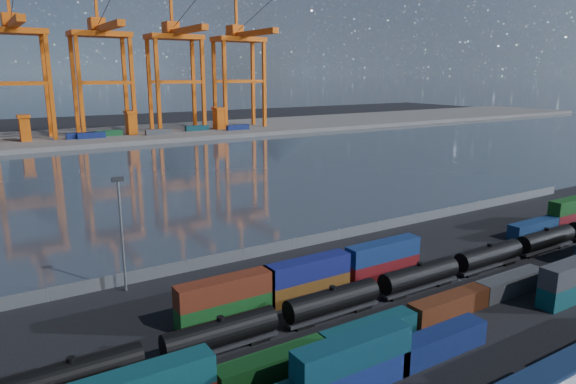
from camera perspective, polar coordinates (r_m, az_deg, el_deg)
ground at (r=71.26m, az=13.32°, el=-12.56°), size 700.00×700.00×0.00m
harbor_water at (r=159.32m, az=-14.57°, el=1.68°), size 700.00×700.00×0.00m
far_quay at (r=260.15m, az=-21.80°, el=5.69°), size 700.00×70.00×2.00m
container_row_south at (r=65.74m, az=20.63°, el=-13.08°), size 141.26×2.66×5.67m
container_row_mid at (r=60.68m, az=8.08°, el=-15.18°), size 142.72×2.56×5.45m
container_row_north at (r=79.69m, az=10.24°, el=-7.59°), size 142.09×2.62×5.59m
tanker_string at (r=71.33m, az=9.99°, el=-10.50°), size 122.25×2.95×4.23m
waterfront_fence at (r=90.97m, az=0.68°, el=-5.77°), size 160.12×0.12×2.20m
yard_light_mast at (r=75.23m, az=-18.03°, el=-3.88°), size 1.60×0.40×16.60m
gantry_cranes at (r=250.75m, az=-24.05°, el=14.65°), size 201.30×50.50×68.38m
quay_containers at (r=243.84m, az=-23.74°, el=5.62°), size 172.58×10.99×2.60m
straddle_carriers at (r=249.22m, az=-22.06°, el=6.96°), size 140.00×7.00×11.10m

